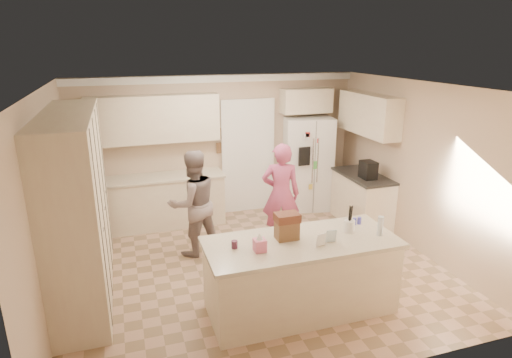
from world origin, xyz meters
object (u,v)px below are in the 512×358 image
object	(u,v)px
island_base	(300,277)
utensil_crock	(349,226)
teen_girl	(281,194)
refrigerator	(307,163)
tissue_box	(260,245)
coffee_maker	(368,170)
teen_boy	(193,203)
dollhouse_body	(287,230)

from	to	relation	value
island_base	utensil_crock	size ratio (longest dim) A/B	14.67
utensil_crock	teen_girl	size ratio (longest dim) A/B	0.09
refrigerator	tissue_box	size ratio (longest dim) A/B	12.86
coffee_maker	teen_boy	size ratio (longest dim) A/B	0.18
coffee_maker	dollhouse_body	xyz separation A→B (m)	(-2.20, -1.80, -0.03)
teen_girl	utensil_crock	bearing A→B (deg)	114.93
coffee_maker	tissue_box	size ratio (longest dim) A/B	2.14
coffee_maker	tissue_box	world-z (taller)	coffee_maker
teen_girl	tissue_box	bearing A→B (deg)	80.82
utensil_crock	teen_girl	distance (m)	1.79
teen_boy	tissue_box	bearing A→B (deg)	86.39
coffee_maker	tissue_box	bearing A→B (deg)	-142.43
utensil_crock	tissue_box	world-z (taller)	utensil_crock
tissue_box	dollhouse_body	bearing A→B (deg)	26.57
utensil_crock	dollhouse_body	distance (m)	0.80
utensil_crock	dollhouse_body	world-z (taller)	dollhouse_body
island_base	teen_boy	distance (m)	2.13
island_base	teen_boy	bearing A→B (deg)	117.20
island_base	teen_girl	distance (m)	1.91
coffee_maker	utensil_crock	size ratio (longest dim) A/B	2.00
island_base	teen_girl	world-z (taller)	teen_girl
coffee_maker	teen_girl	bearing A→B (deg)	-177.17
refrigerator	teen_boy	world-z (taller)	refrigerator
coffee_maker	teen_boy	bearing A→B (deg)	-179.40
coffee_maker	teen_girl	size ratio (longest dim) A/B	0.18
utensil_crock	teen_girl	world-z (taller)	teen_girl
refrigerator	island_base	distance (m)	3.51
utensil_crock	island_base	bearing A→B (deg)	-175.60
coffee_maker	utensil_crock	xyz separation A→B (m)	(-1.40, -1.85, -0.07)
utensil_crock	teen_boy	distance (m)	2.44
dollhouse_body	teen_boy	size ratio (longest dim) A/B	0.16
teen_girl	coffee_maker	bearing A→B (deg)	-159.25
coffee_maker	teen_girl	xyz separation A→B (m)	(-1.62, -0.08, -0.24)
refrigerator	tissue_box	world-z (taller)	refrigerator
utensil_crock	teen_boy	size ratio (longest dim) A/B	0.09
island_base	teen_boy	xyz separation A→B (m)	(-0.96, 1.87, 0.38)
island_base	utensil_crock	bearing A→B (deg)	4.40
utensil_crock	tissue_box	distance (m)	1.21
utensil_crock	teen_boy	world-z (taller)	teen_boy
island_base	utensil_crock	xyz separation A→B (m)	(0.65, 0.05, 0.56)
utensil_crock	dollhouse_body	xyz separation A→B (m)	(-0.80, 0.05, 0.04)
tissue_box	teen_girl	size ratio (longest dim) A/B	0.08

